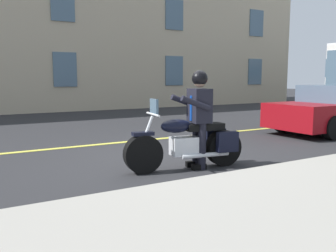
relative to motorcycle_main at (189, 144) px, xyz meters
name	(u,v)px	position (x,y,z in m)	size (l,w,h in m)	color
ground_plane	(167,157)	(-0.15, -1.05, -0.45)	(80.00, 80.00, 0.00)	#28282B
lane_center_stripe	(127,142)	(-0.15, -3.05, -0.45)	(60.00, 0.16, 0.01)	#E5DB4C
motorcycle_main	(189,144)	(0.00, 0.00, 0.00)	(2.22, 0.80, 1.26)	black
rider_main	(199,110)	(-0.19, 0.03, 0.58)	(0.68, 0.62, 1.74)	black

